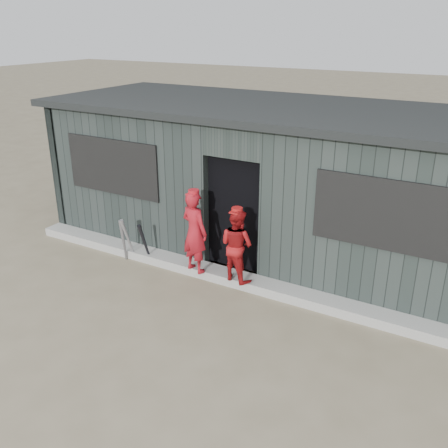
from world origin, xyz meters
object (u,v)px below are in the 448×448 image
Objects in this scene: bat_left at (128,239)px; bat_right at (145,243)px; player_grey_back at (277,245)px; player_red_left at (195,232)px; dugout at (271,179)px; player_red_right at (237,245)px; bat_mid at (123,240)px.

bat_left reaches higher than bat_right.
player_red_left is at bearing 34.66° from player_grey_back.
player_red_left reaches higher than bat_right.
dugout reaches higher than player_grey_back.
bat_left is 0.10× the size of dugout.
bat_left is 0.32m from bat_right.
player_red_left reaches higher than player_red_right.
player_red_right reaches higher than bat_left.
dugout is (1.90, 1.95, 0.89)m from bat_mid.
bat_right is 2.30m from player_grey_back.
bat_right is 1.82m from player_red_right.
player_red_left reaches higher than player_grey_back.
player_red_right is (0.73, 0.08, -0.09)m from player_red_left.
bat_left is at bearing 28.20° from bat_mid.
player_grey_back is at bearing -132.12° from player_red_left.
player_red_right reaches higher than player_grey_back.
dugout is at bearing 46.26° from bat_left.
dugout reaches higher than player_red_right.
bat_left is 1.44m from player_red_left.
player_red_left is (1.45, 0.07, 0.44)m from bat_mid.
dugout is at bearing -68.33° from player_red_right.
dugout is (0.45, 1.87, 0.46)m from player_red_left.
bat_left is at bearing 18.15° from player_grey_back.
player_grey_back is (2.57, 0.83, 0.16)m from bat_mid.
bat_mid is 0.71× the size of player_grey_back.
player_red_right is at bearing 3.96° from bat_mid.
bat_mid is at bearing -165.32° from bat_right.
player_red_right is at bearing 60.77° from player_grey_back.
player_red_right is at bearing 1.53° from bat_right.
bat_mid is 0.57× the size of player_red_left.
bat_right is 0.09× the size of dugout.
player_red_right is at bearing -81.14° from dugout.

